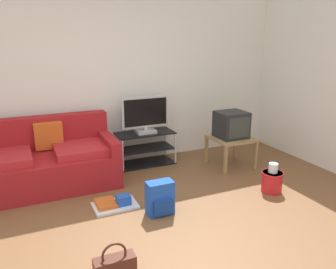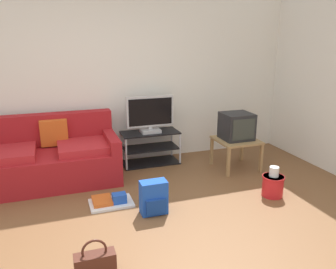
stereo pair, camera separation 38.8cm
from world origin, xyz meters
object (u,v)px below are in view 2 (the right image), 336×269
object	(u,v)px
couch	(48,158)
cleaning_bucket	(273,184)
floor_tray	(111,201)
flat_tv	(150,115)
side_table	(236,143)
tv_stand	(150,148)
handbag	(95,263)
backpack	(154,198)
crt_tv	(237,126)

from	to	relation	value
couch	cleaning_bucket	xyz separation A→B (m)	(2.59, -1.36, -0.17)
cleaning_bucket	floor_tray	bearing A→B (deg)	167.77
flat_tv	side_table	distance (m)	1.34
couch	side_table	world-z (taller)	couch
tv_stand	handbag	world-z (taller)	tv_stand
tv_stand	side_table	bearing A→B (deg)	-28.40
tv_stand	flat_tv	xyz separation A→B (m)	(0.00, -0.02, 0.52)
backpack	handbag	xyz separation A→B (m)	(-0.75, -0.84, -0.07)
tv_stand	backpack	bearing A→B (deg)	-104.78
cleaning_bucket	flat_tv	bearing A→B (deg)	125.27
backpack	cleaning_bucket	world-z (taller)	cleaning_bucket
handbag	floor_tray	world-z (taller)	handbag
crt_tv	cleaning_bucket	size ratio (longest dim) A/B	1.11
side_table	handbag	bearing A→B (deg)	-142.66
floor_tray	flat_tv	bearing A→B (deg)	54.31
couch	cleaning_bucket	bearing A→B (deg)	-27.76
cleaning_bucket	handbag	bearing A→B (deg)	-161.02
tv_stand	flat_tv	bearing A→B (deg)	-90.00
couch	crt_tv	xyz separation A→B (m)	(2.62, -0.38, 0.32)
handbag	cleaning_bucket	size ratio (longest dim) A/B	0.88
handbag	floor_tray	size ratio (longest dim) A/B	0.67
side_table	tv_stand	bearing A→B (deg)	151.60
side_table	backpack	world-z (taller)	side_table
flat_tv	crt_tv	distance (m)	1.28
backpack	cleaning_bucket	xyz separation A→B (m)	(1.51, -0.06, -0.03)
couch	handbag	xyz separation A→B (m)	(0.33, -2.14, -0.21)
tv_stand	floor_tray	distance (m)	1.44
side_table	couch	bearing A→B (deg)	171.47
couch	floor_tray	bearing A→B (deg)	-54.93
tv_stand	flat_tv	size ratio (longest dim) A/B	1.20
side_table	floor_tray	bearing A→B (deg)	-164.24
floor_tray	tv_stand	bearing A→B (deg)	54.84
tv_stand	handbag	xyz separation A→B (m)	(-1.15, -2.36, -0.14)
crt_tv	cleaning_bucket	world-z (taller)	crt_tv
tv_stand	crt_tv	bearing A→B (deg)	-27.77
tv_stand	floor_tray	bearing A→B (deg)	-125.16
handbag	cleaning_bucket	bearing A→B (deg)	18.98
flat_tv	handbag	bearing A→B (deg)	-116.24
side_table	handbag	size ratio (longest dim) A/B	1.75
couch	crt_tv	size ratio (longest dim) A/B	4.32
side_table	cleaning_bucket	distance (m)	1.00
tv_stand	flat_tv	world-z (taller)	flat_tv
tv_stand	crt_tv	size ratio (longest dim) A/B	2.05
crt_tv	side_table	bearing A→B (deg)	-90.00
side_table	crt_tv	xyz separation A→B (m)	(0.00, 0.02, 0.25)
side_table	crt_tv	distance (m)	0.25
side_table	crt_tv	size ratio (longest dim) A/B	1.39
side_table	floor_tray	world-z (taller)	side_table
crt_tv	handbag	distance (m)	2.94
backpack	cleaning_bucket	distance (m)	1.51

